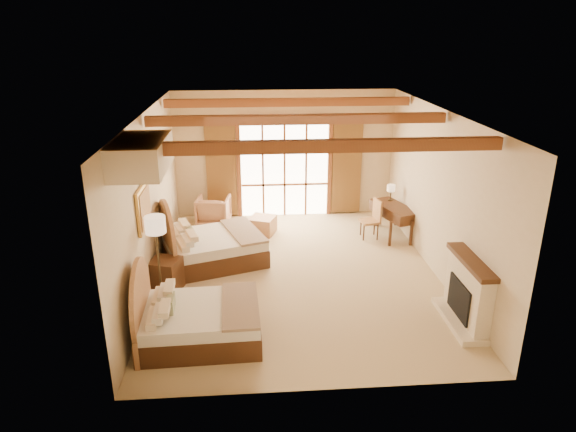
{
  "coord_description": "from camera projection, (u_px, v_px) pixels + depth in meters",
  "views": [
    {
      "loc": [
        -0.89,
        -9.16,
        4.65
      ],
      "look_at": [
        -0.16,
        0.2,
        1.16
      ],
      "focal_mm": 32.0,
      "sensor_mm": 36.0,
      "label": 1
    }
  ],
  "objects": [
    {
      "name": "bed_far",
      "position": [
        206.0,
        245.0,
        10.61
      ],
      "size": [
        2.4,
        2.03,
        1.29
      ],
      "rotation": [
        0.0,
        0.0,
        0.33
      ],
      "color": "#462214",
      "rests_on": "floor"
    },
    {
      "name": "fireplace",
      "position": [
        466.0,
        295.0,
        8.39
      ],
      "size": [
        0.46,
        1.4,
        1.16
      ],
      "color": "beige",
      "rests_on": "ground"
    },
    {
      "name": "canopy_valance",
      "position": [
        141.0,
        155.0,
        7.18
      ],
      "size": [
        0.7,
        1.4,
        0.45
      ],
      "primitive_type": "cube",
      "color": "#FAEFC2",
      "rests_on": "ceiling"
    },
    {
      "name": "wall_back",
      "position": [
        284.0,
        154.0,
        12.96
      ],
      "size": [
        5.5,
        0.0,
        5.5
      ],
      "primitive_type": "plane",
      "rotation": [
        1.57,
        0.0,
        0.0
      ],
      "color": "beige",
      "rests_on": "ground"
    },
    {
      "name": "floor",
      "position": [
        297.0,
        274.0,
        10.25
      ],
      "size": [
        7.0,
        7.0,
        0.0
      ],
      "primitive_type": "plane",
      "color": "tan",
      "rests_on": "ground"
    },
    {
      "name": "wall_left",
      "position": [
        150.0,
        201.0,
        9.49
      ],
      "size": [
        0.0,
        7.0,
        7.0
      ],
      "primitive_type": "plane",
      "rotation": [
        1.57,
        0.0,
        1.57
      ],
      "color": "beige",
      "rests_on": "ground"
    },
    {
      "name": "ceiling_beams",
      "position": [
        298.0,
        119.0,
        9.17
      ],
      "size": [
        5.39,
        4.6,
        0.18
      ],
      "primitive_type": null,
      "color": "brown",
      "rests_on": "ceiling"
    },
    {
      "name": "painting",
      "position": [
        144.0,
        207.0,
        8.74
      ],
      "size": [
        0.06,
        0.95,
        0.75
      ],
      "color": "gold",
      "rests_on": "wall_left"
    },
    {
      "name": "ottoman",
      "position": [
        262.0,
        225.0,
        12.18
      ],
      "size": [
        0.73,
        0.73,
        0.41
      ],
      "primitive_type": "cube",
      "rotation": [
        0.0,
        0.0,
        -0.37
      ],
      "color": "tan",
      "rests_on": "floor"
    },
    {
      "name": "ceiling",
      "position": [
        298.0,
        113.0,
        9.13
      ],
      "size": [
        7.0,
        7.0,
        0.0
      ],
      "primitive_type": "plane",
      "rotation": [
        3.14,
        0.0,
        0.0
      ],
      "color": "#A97335",
      "rests_on": "ground"
    },
    {
      "name": "wall_right",
      "position": [
        439.0,
        194.0,
        9.89
      ],
      "size": [
        0.0,
        7.0,
        7.0
      ],
      "primitive_type": "plane",
      "rotation": [
        1.57,
        0.0,
        -1.57
      ],
      "color": "beige",
      "rests_on": "ground"
    },
    {
      "name": "bed_near",
      "position": [
        191.0,
        319.0,
        7.98
      ],
      "size": [
        1.9,
        1.46,
        1.22
      ],
      "rotation": [
        0.0,
        0.0,
        0.03
      ],
      "color": "#462214",
      "rests_on": "floor"
    },
    {
      "name": "desk",
      "position": [
        394.0,
        219.0,
        12.02
      ],
      "size": [
        0.97,
        1.46,
        0.73
      ],
      "rotation": [
        0.0,
        0.0,
        0.32
      ],
      "color": "#462214",
      "rests_on": "floor"
    },
    {
      "name": "desk_chair",
      "position": [
        370.0,
        226.0,
        11.91
      ],
      "size": [
        0.48,
        0.48,
        0.92
      ],
      "rotation": [
        0.0,
        0.0,
        0.21
      ],
      "color": "#AF784A",
      "rests_on": "floor"
    },
    {
      "name": "armchair",
      "position": [
        214.0,
        211.0,
        12.67
      ],
      "size": [
        0.87,
        0.89,
        0.72
      ],
      "primitive_type": "imported",
      "rotation": [
        0.0,
        0.0,
        -3.27
      ],
      "color": "#AF7958",
      "rests_on": "floor"
    },
    {
      "name": "desk_lamp",
      "position": [
        391.0,
        189.0,
        12.19
      ],
      "size": [
        0.19,
        0.19,
        0.39
      ],
      "color": "#3A2E1D",
      "rests_on": "desk"
    },
    {
      "name": "floor_lamp",
      "position": [
        156.0,
        230.0,
        8.66
      ],
      "size": [
        0.35,
        0.35,
        1.65
      ],
      "color": "#3A2E1D",
      "rests_on": "floor"
    },
    {
      "name": "french_doors",
      "position": [
        285.0,
        168.0,
        13.03
      ],
      "size": [
        3.95,
        0.08,
        2.6
      ],
      "color": "white",
      "rests_on": "ground"
    },
    {
      "name": "nightstand",
      "position": [
        166.0,
        275.0,
        9.51
      ],
      "size": [
        0.65,
        0.65,
        0.62
      ],
      "primitive_type": "cube",
      "rotation": [
        0.0,
        0.0,
        -0.31
      ],
      "color": "#462214",
      "rests_on": "floor"
    }
  ]
}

